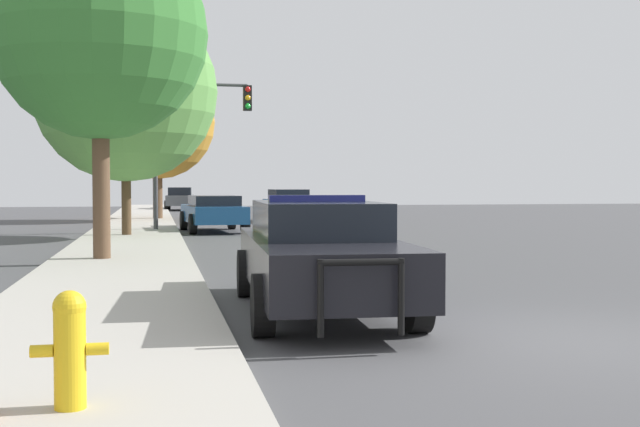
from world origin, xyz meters
TOP-DOWN VIEW (x-y plane):
  - ground_plane at (0.00, 0.00)m, footprint 110.00×110.00m
  - sidewalk_left at (-5.10, 0.00)m, footprint 3.00×110.00m
  - police_car at (-2.24, 2.49)m, footprint 2.23×5.47m
  - fire_hydrant at (-4.99, -2.16)m, footprint 0.53×0.23m
  - traffic_light at (-3.03, 20.75)m, footprint 3.48×0.35m
  - car_background_midblock at (-2.34, 20.90)m, footprint 2.30×4.63m
  - car_background_oncoming at (1.64, 28.32)m, footprint 2.12×4.09m
  - car_background_distant at (-2.78, 45.05)m, footprint 2.11×4.52m
  - tree_sidewalk_far at (-4.27, 29.91)m, footprint 5.32×5.32m
  - tree_sidewalk_near at (-5.51, 9.65)m, footprint 4.56×4.56m
  - tree_sidewalk_mid at (-5.27, 17.76)m, footprint 5.72×5.72m

SIDE VIEW (x-z plane):
  - ground_plane at x=0.00m, z-range 0.00..0.00m
  - sidewalk_left at x=-5.10m, z-range 0.00..0.13m
  - fire_hydrant at x=-4.99m, z-range 0.16..1.00m
  - car_background_midblock at x=-2.34m, z-range 0.07..1.37m
  - car_background_oncoming at x=1.64m, z-range 0.04..1.51m
  - car_background_distant at x=-2.78m, z-range 0.03..1.53m
  - police_car at x=-2.24m, z-range 0.01..1.58m
  - traffic_light at x=-3.03m, z-range 1.20..6.46m
  - tree_sidewalk_far at x=-4.27m, z-range 1.03..8.16m
  - tree_sidewalk_mid at x=-5.27m, z-range 0.95..8.33m
  - tree_sidewalk_near at x=-5.51m, z-range 1.38..8.46m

